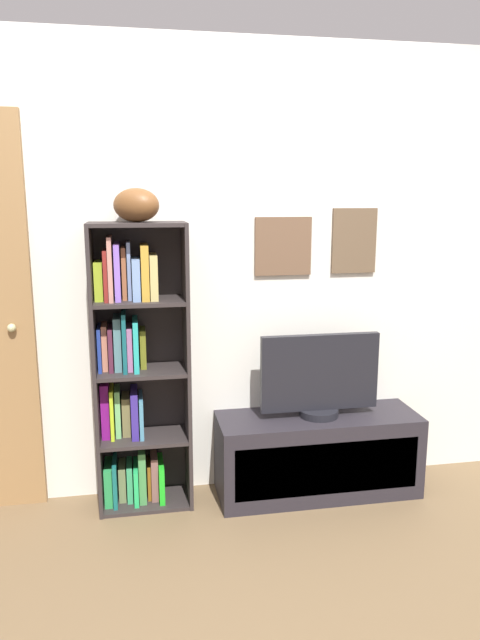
% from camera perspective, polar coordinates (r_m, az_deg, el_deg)
% --- Properties ---
extents(ground, '(5.20, 5.20, 0.04)m').
position_cam_1_polar(ground, '(2.72, 2.92, -26.41)').
color(ground, brown).
extents(back_wall, '(4.80, 0.08, 2.48)m').
position_cam_1_polar(back_wall, '(3.27, -1.31, 4.46)').
color(back_wall, silver).
rests_on(back_wall, ground).
extents(bookshelf, '(0.50, 0.28, 1.54)m').
position_cam_1_polar(bookshelf, '(3.20, -10.25, -4.97)').
color(bookshelf, '#2A2423').
rests_on(bookshelf, ground).
extents(football, '(0.30, 0.28, 0.17)m').
position_cam_1_polar(football, '(3.03, -10.05, 10.92)').
color(football, brown).
rests_on(football, bookshelf).
extents(tv_stand, '(1.13, 0.39, 0.46)m').
position_cam_1_polar(tv_stand, '(3.45, 7.54, -12.79)').
color(tv_stand, black).
rests_on(tv_stand, ground).
extents(television, '(0.66, 0.22, 0.47)m').
position_cam_1_polar(television, '(3.29, 7.75, -5.48)').
color(television, black).
rests_on(television, tv_stand).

